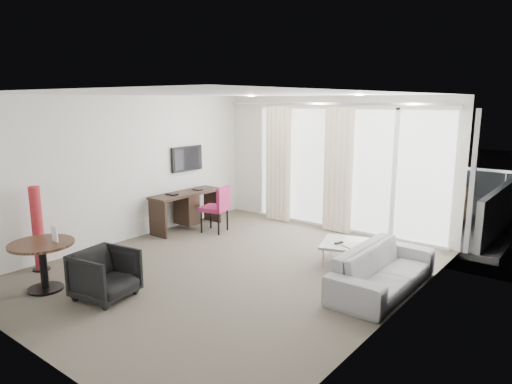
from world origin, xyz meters
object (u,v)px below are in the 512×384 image
Objects in this scene: round_table at (44,266)px; desk_chair at (214,209)px; tub_armchair at (105,275)px; desk at (187,211)px; rattan_chair_a at (420,200)px; coffee_table at (347,253)px; rattan_chair_b at (444,209)px; red_lamp at (38,229)px; sofa at (383,269)px.

desk_chair is at bearing 92.00° from round_table.
round_table is 1.19× the size of tub_armchair.
desk is 4.97m from rattan_chair_a.
coffee_table is 0.89× the size of rattan_chair_b.
desk is 1.73× the size of desk_chair.
coffee_table is at bearing 2.46° from desk.
red_lamp reaches higher than rattan_chair_a.
rattan_chair_b reaches higher than coffee_table.
coffee_table is 1.02m from sofa.
round_table is 0.90m from red_lamp.
rattan_chair_a is (2.80, 3.46, -0.05)m from desk_chair.
red_lamp reaches higher than desk.
sofa is (4.34, 2.49, -0.35)m from red_lamp.
desk_chair is 1.04× the size of rattan_chair_b.
sofa is at bearing 29.82° from red_lamp.
desk is at bearing -130.46° from rattan_chair_b.
coffee_table is at bearing -102.13° from rattan_chair_a.
tub_armchair is 0.80× the size of rattan_chair_b.
desk_chair is at bearing 7.87° from tub_armchair.
coffee_table is at bearing -41.43° from tub_armchair.
tub_armchair is at bearing -87.24° from desk_chair.
red_lamp reaches higher than rattan_chair_b.
desk_chair reaches higher than sofa.
rattan_chair_a is 0.90m from rattan_chair_b.
round_table is (0.12, -3.45, -0.12)m from desk_chair.
tub_armchair is at bearing -99.92° from rattan_chair_b.
red_lamp reaches higher than sofa.
desk_chair reaches higher than tub_armchair.
sofa is at bearing -90.90° from rattan_chair_a.
desk_chair is at bearing -127.83° from rattan_chair_b.
tub_armchair is at bearing 132.45° from sofa.
coffee_table is at bearing 51.23° from round_table.
round_table is at bearing -77.85° from desk.
rattan_chair_b is (-0.23, 3.48, 0.15)m from sofa.
sofa is (3.69, -0.62, -0.17)m from desk_chair.
coffee_table is 0.95× the size of rattan_chair_a.
rattan_chair_b is at bearing 3.70° from sofa.
rattan_chair_b reaches higher than round_table.
desk is 5.06m from rattan_chair_b.
red_lamp is at bearing -111.95° from rattan_chair_b.
desk_chair is 1.30× the size of tub_armchair.
tub_armchair is (0.87, 0.36, -0.01)m from round_table.
desk_chair is at bearing 78.15° from red_lamp.
sofa is at bearing -35.53° from coffee_table.
rattan_chair_a is at bearing 91.11° from coffee_table.
desk_chair is at bearing 17.17° from desk.
red_lamp is 1.58× the size of rattan_chair_a.
round_table is 0.95× the size of rattan_chair_b.
rattan_chair_a is (1.80, 6.55, 0.09)m from tub_armchair.
round_table is at bearing -103.07° from desk_chair.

